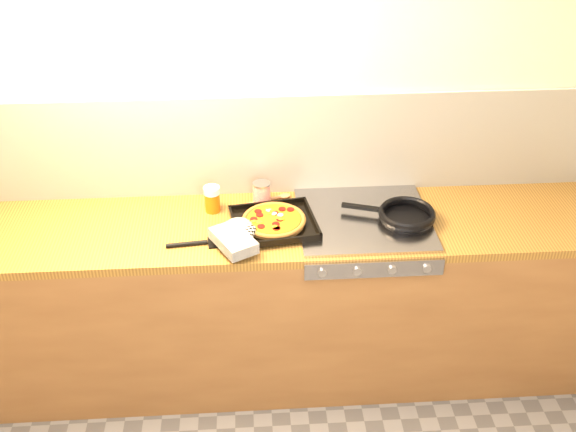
{
  "coord_description": "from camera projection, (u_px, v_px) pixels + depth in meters",
  "views": [
    {
      "loc": [
        -0.07,
        -1.46,
        2.59
      ],
      "look_at": [
        0.1,
        1.08,
        0.95
      ],
      "focal_mm": 42.0,
      "sensor_mm": 36.0,
      "label": 1
    }
  ],
  "objects": [
    {
      "name": "wooden_spoon",
      "position": [
        267.0,
        200.0,
        3.23
      ],
      "size": [
        0.29,
        0.13,
        0.02
      ],
      "color": "#B2724B",
      "rests_on": "counter_run"
    },
    {
      "name": "black_spatula",
      "position": [
        200.0,
        243.0,
        2.93
      ],
      "size": [
        0.29,
        0.1,
        0.02
      ],
      "color": "black",
      "rests_on": "counter_run"
    },
    {
      "name": "tomato_can",
      "position": [
        262.0,
        194.0,
        3.17
      ],
      "size": [
        0.1,
        0.1,
        0.12
      ],
      "color": "#A90D19",
      "rests_on": "counter_run"
    },
    {
      "name": "juice_glass",
      "position": [
        212.0,
        199.0,
        3.13
      ],
      "size": [
        0.09,
        0.09,
        0.13
      ],
      "color": "#D55A0C",
      "rests_on": "counter_run"
    },
    {
      "name": "stovetop",
      "position": [
        364.0,
        219.0,
        3.09
      ],
      "size": [
        0.6,
        0.56,
        0.02
      ],
      "primitive_type": "cube",
      "color": "#A0A0A5",
      "rests_on": "counter_run"
    },
    {
      "name": "counter_run",
      "position": [
        268.0,
        300.0,
        3.31
      ],
      "size": [
        3.2,
        0.62,
        0.9
      ],
      "color": "brown",
      "rests_on": "ground"
    },
    {
      "name": "pizza_on_tray",
      "position": [
        262.0,
        225.0,
        2.98
      ],
      "size": [
        0.5,
        0.48,
        0.06
      ],
      "color": "black",
      "rests_on": "stovetop"
    },
    {
      "name": "frying_pan",
      "position": [
        406.0,
        215.0,
        3.06
      ],
      "size": [
        0.45,
        0.33,
        0.04
      ],
      "color": "black",
      "rests_on": "stovetop"
    },
    {
      "name": "room_shell",
      "position": [
        263.0,
        146.0,
        3.18
      ],
      "size": [
        3.2,
        3.2,
        3.2
      ],
      "color": "white",
      "rests_on": "ground"
    }
  ]
}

